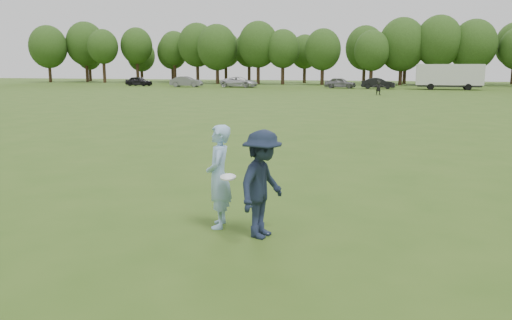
# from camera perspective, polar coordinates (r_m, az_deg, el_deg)

# --- Properties ---
(ground) EXTENTS (200.00, 200.00, 0.00)m
(ground) POSITION_cam_1_polar(r_m,az_deg,el_deg) (9.42, -4.72, -7.08)
(ground) COLOR #335317
(ground) RESTS_ON ground
(thrower) EXTENTS (0.60, 0.77, 1.86)m
(thrower) POSITION_cam_1_polar(r_m,az_deg,el_deg) (8.93, -4.27, -1.90)
(thrower) COLOR #97BFE9
(thrower) RESTS_ON ground
(defender) EXTENTS (0.94, 1.31, 1.84)m
(defender) POSITION_cam_1_polar(r_m,az_deg,el_deg) (8.37, 0.72, -2.78)
(defender) COLOR #172034
(defender) RESTS_ON ground
(player_far_d) EXTENTS (1.52, 0.92, 1.57)m
(player_far_d) POSITION_cam_1_polar(r_m,az_deg,el_deg) (53.28, 13.83, 8.06)
(player_far_d) COLOR #2A2A2A
(player_far_d) RESTS_ON ground
(car_a) EXTENTS (4.37, 2.20, 1.43)m
(car_a) POSITION_cam_1_polar(r_m,az_deg,el_deg) (78.92, -13.25, 8.76)
(car_a) COLOR black
(car_a) RESTS_ON ground
(car_b) EXTENTS (4.75, 2.12, 1.52)m
(car_b) POSITION_cam_1_polar(r_m,az_deg,el_deg) (73.37, -7.96, 8.85)
(car_b) COLOR slate
(car_b) RESTS_ON ground
(car_c) EXTENTS (5.54, 3.01, 1.47)m
(car_c) POSITION_cam_1_polar(r_m,az_deg,el_deg) (71.31, -1.92, 8.89)
(car_c) COLOR silver
(car_c) RESTS_ON ground
(car_e) EXTENTS (4.35, 2.06, 1.44)m
(car_e) POSITION_cam_1_polar(r_m,az_deg,el_deg) (69.47, 9.61, 8.69)
(car_e) COLOR slate
(car_e) RESTS_ON ground
(car_f) EXTENTS (4.35, 1.53, 1.43)m
(car_f) POSITION_cam_1_polar(r_m,az_deg,el_deg) (68.43, 13.80, 8.50)
(car_f) COLOR black
(car_f) RESTS_ON ground
(disc_in_play) EXTENTS (0.31, 0.31, 0.09)m
(disc_in_play) POSITION_cam_1_polar(r_m,az_deg,el_deg) (8.57, -3.22, -1.96)
(disc_in_play) COLOR white
(disc_in_play) RESTS_ON ground
(cargo_trailer) EXTENTS (9.00, 2.75, 3.20)m
(cargo_trailer) POSITION_cam_1_polar(r_m,az_deg,el_deg) (68.48, 21.21, 8.99)
(cargo_trailer) COLOR silver
(cargo_trailer) RESTS_ON ground
(treeline) EXTENTS (130.35, 18.39, 11.74)m
(treeline) POSITION_cam_1_polar(r_m,az_deg,el_deg) (85.34, 16.34, 12.46)
(treeline) COLOR #332114
(treeline) RESTS_ON ground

